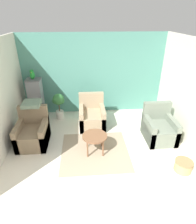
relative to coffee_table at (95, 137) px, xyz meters
The scene contains 13 objects.
ground_plane 1.46m from the coffee_table, 85.56° to the right, with size 20.00×20.00×0.00m, color beige.
wall_back_accent 2.35m from the coffee_table, 87.18° to the left, with size 4.52×0.06×2.52m.
wall_right 2.51m from the coffee_table, ahead, with size 0.06×3.55×2.52m.
area_rug 0.41m from the coffee_table, 104.04° to the left, with size 1.61×1.53×0.01m.
coffee_table is the anchor object (origin of this frame).
armchair_left 1.62m from the coffee_table, 162.61° to the left, with size 0.73×0.86×0.92m.
armchair_right 1.78m from the coffee_table, 13.84° to the left, with size 0.73×0.86×0.92m.
armchair_middle 1.24m from the coffee_table, 90.14° to the left, with size 0.73×0.86×0.92m.
birdcage 2.45m from the coffee_table, 133.09° to the left, with size 0.50×0.50×1.30m.
parrot 2.65m from the coffee_table, 133.05° to the left, with size 0.13×0.24×0.29m.
potted_plant 2.01m from the coffee_table, 120.00° to the left, with size 0.38×0.35×0.83m.
wicker_basket 2.00m from the coffee_table, 22.75° to the right, with size 0.37×0.37×0.25m.
throw_pillow 1.82m from the coffee_table, 152.50° to the left, with size 0.44×0.44×0.10m.
Camera 1 is at (-0.32, -2.19, 2.98)m, focal length 30.00 mm.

